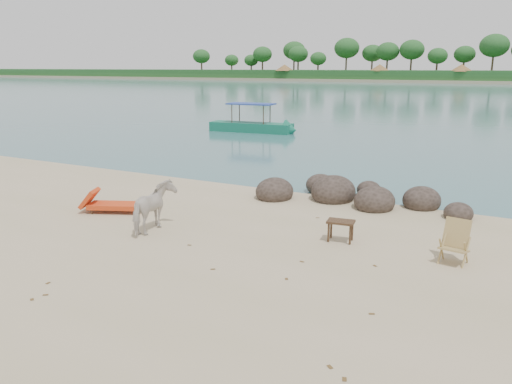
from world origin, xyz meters
TOP-DOWN VIEW (x-y plane):
  - water at (0.00, 90.00)m, footprint 400.00×400.00m
  - far_shore at (0.00, 170.00)m, footprint 420.00×90.00m
  - far_scenery at (0.03, 136.70)m, footprint 420.00×18.00m
  - boulders at (0.82, 5.72)m, footprint 6.38×2.97m
  - cow at (-2.64, 0.65)m, footprint 0.92×1.55m
  - side_table at (1.76, 2.09)m, footprint 0.68×0.49m
  - lounge_chair at (-4.70, 1.48)m, footprint 1.99×1.36m
  - deck_chair at (4.30, 1.88)m, footprint 0.68×0.73m
  - boat_near at (-10.12, 19.71)m, footprint 6.19×1.91m
  - dead_leaves at (0.73, -1.04)m, footprint 6.10×7.16m

SIDE VIEW (x-z plane):
  - water at x=0.00m, z-range 0.00..0.00m
  - far_shore at x=0.00m, z-range -0.70..0.70m
  - dead_leaves at x=0.73m, z-range 0.00..0.00m
  - boulders at x=0.82m, z-range -0.31..0.72m
  - side_table at x=1.76m, z-range 0.00..0.51m
  - lounge_chair at x=-4.70m, z-range 0.00..0.57m
  - deck_chair at x=4.30m, z-range 0.00..0.91m
  - cow at x=-2.64m, z-range 0.00..1.23m
  - boat_near at x=-10.12m, z-range 0.00..2.97m
  - far_scenery at x=0.03m, z-range -1.61..7.89m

